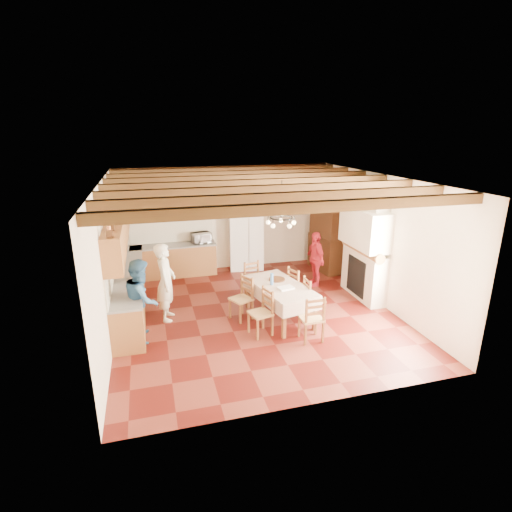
{
  "coord_description": "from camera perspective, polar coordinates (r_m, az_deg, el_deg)",
  "views": [
    {
      "loc": [
        -2.16,
        -7.9,
        3.98
      ],
      "look_at": [
        0.1,
        0.3,
        1.25
      ],
      "focal_mm": 28.0,
      "sensor_mm": 36.0,
      "label": 1
    }
  ],
  "objects": [
    {
      "name": "chair_right_far",
      "position": [
        9.32,
        6.09,
        -4.36
      ],
      "size": [
        0.51,
        0.53,
        0.96
      ],
      "primitive_type": null,
      "rotation": [
        0.0,
        0.0,
        1.89
      ],
      "color": "brown",
      "rests_on": "floor"
    },
    {
      "name": "person_woman_red",
      "position": [
        10.54,
        8.45,
        -0.39
      ],
      "size": [
        0.39,
        0.86,
        1.45
      ],
      "primitive_type": "imported",
      "rotation": [
        0.0,
        0.0,
        -1.53
      ],
      "color": "red",
      "rests_on": "floor"
    },
    {
      "name": "lower_cabinets_back",
      "position": [
        11.43,
        -11.58,
        -0.68
      ],
      "size": [
        2.3,
        0.6,
        0.86
      ],
      "primitive_type": "cube",
      "color": "brown",
      "rests_on": "ground"
    },
    {
      "name": "person_man",
      "position": [
        8.73,
        -12.76,
        -3.64
      ],
      "size": [
        0.51,
        0.68,
        1.71
      ],
      "primitive_type": "imported",
      "rotation": [
        0.0,
        0.0,
        1.4
      ],
      "color": "white",
      "rests_on": "floor"
    },
    {
      "name": "countertop_back",
      "position": [
        11.3,
        -11.72,
        1.49
      ],
      "size": [
        2.34,
        0.62,
        0.04
      ],
      "primitive_type": "cube",
      "color": "slate",
      "rests_on": "lower_cabinets_back"
    },
    {
      "name": "refrigerator",
      "position": [
        11.71,
        -1.5,
        2.83
      ],
      "size": [
        1.05,
        0.9,
        1.91
      ],
      "primitive_type": "cube",
      "rotation": [
        0.0,
        0.0,
        -0.13
      ],
      "color": "white",
      "rests_on": "floor"
    },
    {
      "name": "wall_front",
      "position": [
        5.68,
        8.69,
        -8.27
      ],
      "size": [
        6.0,
        0.02,
        3.0
      ],
      "primitive_type": "cube",
      "color": "beige",
      "rests_on": "ground"
    },
    {
      "name": "fireplace",
      "position": [
        9.8,
        15.11,
        1.91
      ],
      "size": [
        0.56,
        1.6,
        2.8
      ],
      "primitive_type": null,
      "color": "beige",
      "rests_on": "ground"
    },
    {
      "name": "floor",
      "position": [
        9.11,
        -0.11,
        -8.18
      ],
      "size": [
        6.0,
        6.5,
        0.02
      ],
      "primitive_type": "cube",
      "color": "#470F0A",
      "rests_on": "ground"
    },
    {
      "name": "countertop_left",
      "position": [
        9.48,
        -17.81,
        -2.17
      ],
      "size": [
        0.62,
        4.3,
        0.04
      ],
      "primitive_type": "cube",
      "color": "slate",
      "rests_on": "lower_cabinets_left"
    },
    {
      "name": "backsplash_back",
      "position": [
        11.49,
        -11.93,
        3.4
      ],
      "size": [
        2.3,
        0.03,
        0.6
      ],
      "primitive_type": "cube",
      "color": "silver",
      "rests_on": "ground"
    },
    {
      "name": "wall_back",
      "position": [
        11.63,
        -4.37,
        5.43
      ],
      "size": [
        6.0,
        0.02,
        3.0
      ],
      "primitive_type": "cube",
      "color": "beige",
      "rests_on": "ground"
    },
    {
      "name": "chair_end_near",
      "position": [
        7.89,
        7.92,
        -8.7
      ],
      "size": [
        0.42,
        0.4,
        0.96
      ],
      "primitive_type": null,
      "rotation": [
        0.0,
        0.0,
        3.13
      ],
      "color": "brown",
      "rests_on": "floor"
    },
    {
      "name": "wall_picture",
      "position": [
        11.92,
        3.0,
        7.48
      ],
      "size": [
        0.34,
        0.03,
        0.42
      ],
      "primitive_type": "cube",
      "color": "black",
      "rests_on": "ground"
    },
    {
      "name": "hutch",
      "position": [
        11.63,
        10.08,
        3.42
      ],
      "size": [
        0.67,
        1.32,
        2.29
      ],
      "primitive_type": null,
      "rotation": [
        0.0,
        0.0,
        0.12
      ],
      "color": "#351A0D",
      "rests_on": "floor"
    },
    {
      "name": "wall_left",
      "position": [
        8.32,
        -20.54,
        -0.71
      ],
      "size": [
        0.02,
        6.5,
        3.0
      ],
      "primitive_type": "cube",
      "color": "beige",
      "rests_on": "ground"
    },
    {
      "name": "chandelier",
      "position": [
        8.13,
        3.61,
        5.49
      ],
      "size": [
        0.47,
        0.47,
        0.03
      ],
      "primitive_type": "torus",
      "color": "black",
      "rests_on": "ground"
    },
    {
      "name": "wall_right",
      "position": [
        9.76,
        17.21,
        2.27
      ],
      "size": [
        0.02,
        6.5,
        3.0
      ],
      "primitive_type": "cube",
      "color": "beige",
      "rests_on": "ground"
    },
    {
      "name": "lower_cabinets_left",
      "position": [
        9.64,
        -17.56,
        -4.68
      ],
      "size": [
        0.6,
        4.3,
        0.86
      ],
      "primitive_type": "cube",
      "color": "brown",
      "rests_on": "ground"
    },
    {
      "name": "chair_left_near",
      "position": [
        8.02,
        0.63,
        -8.06
      ],
      "size": [
        0.49,
        0.51,
        0.96
      ],
      "primitive_type": null,
      "rotation": [
        0.0,
        0.0,
        -1.31
      ],
      "color": "brown",
      "rests_on": "floor"
    },
    {
      "name": "microwave",
      "position": [
        11.32,
        -7.81,
        2.6
      ],
      "size": [
        0.59,
        0.47,
        0.29
      ],
      "primitive_type": "imported",
      "rotation": [
        0.0,
        0.0,
        0.25
      ],
      "color": "silver",
      "rests_on": "countertop_back"
    },
    {
      "name": "chair_right_near",
      "position": [
        8.73,
        8.28,
        -6.02
      ],
      "size": [
        0.41,
        0.43,
        0.96
      ],
      "primitive_type": null,
      "rotation": [
        0.0,
        0.0,
        1.54
      ],
      "color": "brown",
      "rests_on": "floor"
    },
    {
      "name": "dining_table",
      "position": [
        8.6,
        3.41,
        -4.67
      ],
      "size": [
        1.26,
        1.94,
        0.78
      ],
      "rotation": [
        0.0,
        0.0,
        0.21
      ],
      "color": "beige",
      "rests_on": "floor"
    },
    {
      "name": "fridge_vase",
      "position": [
        11.45,
        -2.13,
        8.18
      ],
      "size": [
        0.38,
        0.38,
        0.31
      ],
      "primitive_type": "imported",
      "rotation": [
        0.0,
        0.0,
        -0.31
      ],
      "color": "#351A0D",
      "rests_on": "refrigerator"
    },
    {
      "name": "person_woman_blue",
      "position": [
        8.08,
        -15.99,
        -5.99
      ],
      "size": [
        0.66,
        0.83,
        1.63
      ],
      "primitive_type": "imported",
      "rotation": [
        0.0,
        0.0,
        1.51
      ],
      "color": "#356795",
      "rests_on": "floor"
    },
    {
      "name": "ceiling",
      "position": [
        8.24,
        -0.12,
        11.05
      ],
      "size": [
        6.0,
        6.5,
        0.02
      ],
      "primitive_type": "cube",
      "color": "white",
      "rests_on": "ground"
    },
    {
      "name": "chair_end_far",
      "position": [
        9.51,
        -0.15,
        -3.8
      ],
      "size": [
        0.5,
        0.49,
        0.96
      ],
      "primitive_type": null,
      "rotation": [
        0.0,
        0.0,
        0.24
      ],
      "color": "brown",
      "rests_on": "floor"
    },
    {
      "name": "chair_left_far",
      "position": [
        8.66,
        -2.16,
        -6.06
      ],
      "size": [
        0.54,
        0.55,
        0.96
      ],
      "primitive_type": null,
      "rotation": [
        0.0,
        0.0,
        -1.13
      ],
      "color": "brown",
      "rests_on": "floor"
    },
    {
      "name": "upper_cabinets",
      "position": [
        9.22,
        -19.15,
        3.45
      ],
      "size": [
        0.35,
        4.2,
        0.7
      ],
      "primitive_type": "cube",
      "color": "brown",
      "rests_on": "ground"
    },
    {
      "name": "backsplash_left",
      "position": [
        9.4,
        -19.72,
        -0.47
      ],
      "size": [
        0.03,
        4.3,
        0.6
      ],
      "primitive_type": "cube",
      "color": "silver",
      "rests_on": "ground"
    },
    {
      "name": "ceiling_beams",
      "position": [
        8.26,
        -0.12,
        10.36
      ],
      "size": [
        6.0,
        6.3,
        0.16
      ],
      "primitive_type": null,
      "color": "#392213",
      "rests_on": "ground"
    }
  ]
}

